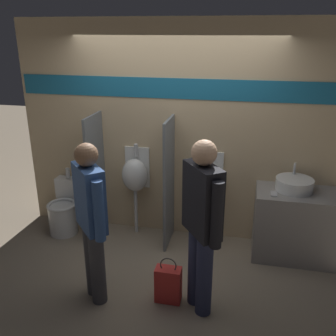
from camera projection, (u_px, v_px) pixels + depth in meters
ground_plane at (165, 254)px, 4.55m from camera, size 16.00×16.00×0.00m
display_wall at (175, 133)px, 4.62m from camera, size 4.01×0.07×2.70m
sink_counter at (294, 225)px, 4.38m from camera, size 0.93×0.55×0.83m
sink_basin at (294, 184)px, 4.27m from camera, size 0.42×0.42×0.28m
cell_phone at (274, 194)px, 4.18m from camera, size 0.07×0.14×0.01m
divider_near_counter at (96, 177)px, 4.74m from camera, size 0.03×0.53×1.60m
divider_mid at (169, 183)px, 4.55m from camera, size 0.03×0.53×1.60m
urinal_near_counter at (135, 175)px, 4.77m from camera, size 0.34×0.27×1.20m
urinal_far at (209, 181)px, 4.58m from camera, size 0.34×0.27×1.20m
toilet at (65, 211)px, 4.98m from camera, size 0.38×0.55×0.83m
person_in_vest at (91, 218)px, 3.51m from camera, size 0.41×0.45×1.63m
person_with_lanyard at (202, 222)px, 3.36m from camera, size 0.41×0.50×1.70m
shopping_bag at (168, 284)px, 3.70m from camera, size 0.26×0.14×0.50m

